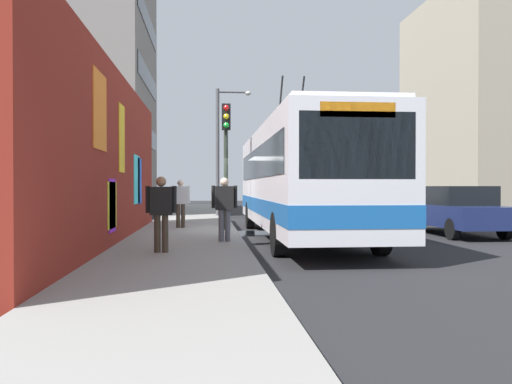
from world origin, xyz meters
TOP-DOWN VIEW (x-y plane):
  - ground_plane at (0.00, 0.00)m, footprint 80.00×80.00m
  - sidewalk_slab at (0.00, 1.60)m, footprint 48.00×3.20m
  - graffiti_wall at (-3.47, 3.35)m, footprint 15.05×0.32m
  - building_far_left at (12.38, 9.20)m, footprint 10.28×9.87m
  - building_far_right at (16.05, -17.00)m, footprint 11.78×6.09m
  - city_bus at (-1.91, -1.80)m, footprint 12.08×2.63m
  - parked_car_navy at (-1.06, -7.00)m, footprint 4.90×1.83m
  - parked_car_black at (4.88, -7.00)m, footprint 4.57×1.87m
  - parked_car_silver at (10.68, -7.00)m, footprint 4.84×1.78m
  - pedestrian_midblock at (0.70, 1.88)m, footprint 0.22×0.74m
  - pedestrian_near_wall at (-5.98, 1.95)m, footprint 0.22×0.66m
  - pedestrian_at_curb at (-3.87, 0.52)m, footprint 0.22×0.67m
  - traffic_light at (-0.38, 0.35)m, footprint 0.49×0.28m
  - street_lamp at (8.23, 0.25)m, footprint 0.44×1.73m
  - curbside_puddle at (-0.02, -0.60)m, footprint 2.17×2.17m

SIDE VIEW (x-z plane):
  - ground_plane at x=0.00m, z-range 0.00..0.00m
  - curbside_puddle at x=-0.02m, z-range 0.00..0.00m
  - sidewalk_slab at x=0.00m, z-range 0.00..0.15m
  - parked_car_black at x=4.88m, z-range 0.05..1.63m
  - parked_car_silver at x=10.68m, z-range 0.05..1.63m
  - parked_car_navy at x=-1.06m, z-range 0.05..1.63m
  - pedestrian_near_wall at x=-5.98m, z-range 0.29..1.92m
  - pedestrian_midblock at x=0.70m, z-range 0.29..1.93m
  - pedestrian_at_curb at x=-3.87m, z-range 0.29..1.94m
  - city_bus at x=-1.91m, z-range -0.71..4.43m
  - graffiti_wall at x=-3.47m, z-range 0.00..4.53m
  - traffic_light at x=-0.38m, z-range 0.86..4.98m
  - street_lamp at x=8.23m, z-range 0.63..6.84m
  - building_far_right at x=16.05m, z-range 0.00..14.30m
  - building_far_left at x=12.38m, z-range 0.00..15.33m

